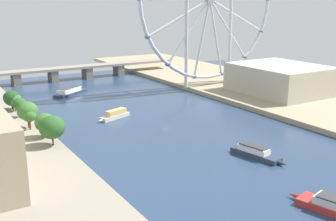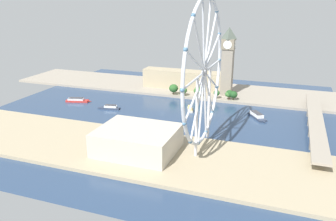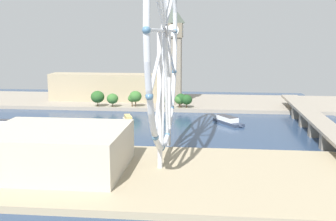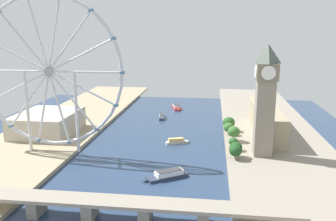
% 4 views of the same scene
% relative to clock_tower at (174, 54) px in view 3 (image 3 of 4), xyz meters
% --- Properties ---
extents(ground_plane, '(382.06, 382.06, 0.00)m').
position_rel_clock_tower_xyz_m(ground_plane, '(88.98, -55.89, -48.26)').
color(ground_plane, navy).
extents(riverbank_left, '(90.00, 520.00, 3.00)m').
position_rel_clock_tower_xyz_m(riverbank_left, '(-17.05, -55.89, -46.76)').
color(riverbank_left, gray).
rests_on(riverbank_left, ground_plane).
extents(riverbank_right, '(90.00, 520.00, 3.00)m').
position_rel_clock_tower_xyz_m(riverbank_right, '(195.01, -55.89, -46.76)').
color(riverbank_right, tan).
rests_on(riverbank_right, ground_plane).
extents(clock_tower, '(17.02, 17.02, 86.72)m').
position_rel_clock_tower_xyz_m(clock_tower, '(0.00, 0.00, 0.00)').
color(clock_tower, gray).
rests_on(clock_tower, riverbank_left).
extents(parliament_block, '(22.00, 111.01, 25.55)m').
position_rel_clock_tower_xyz_m(parliament_block, '(-10.87, -63.50, -32.48)').
color(parliament_block, tan).
rests_on(parliament_block, riverbank_left).
extents(tree_row_embankment, '(14.16, 88.76, 13.89)m').
position_rel_clock_tower_xyz_m(tree_row_embankment, '(22.09, -26.30, -37.37)').
color(tree_row_embankment, '#513823').
rests_on(tree_row_embankment, riverbank_left).
extents(ferris_wheel, '(121.93, 3.20, 124.91)m').
position_rel_clock_tower_xyz_m(ferris_wheel, '(167.47, 11.07, 19.17)').
color(ferris_wheel, silver).
rests_on(ferris_wheel, riverbank_right).
extents(riverside_hall, '(52.35, 63.92, 19.74)m').
position_rel_clock_tower_xyz_m(riverside_hall, '(195.97, -36.84, -35.39)').
color(riverside_hall, '#BCB29E').
rests_on(riverside_hall, riverbank_right).
extents(river_bridge, '(194.06, 14.17, 11.45)m').
position_rel_clock_tower_xyz_m(river_bridge, '(88.98, 104.95, -39.78)').
color(river_bridge, gray).
rests_on(river_bridge, ground_plane).
extents(tour_boat_0, '(31.02, 22.98, 5.65)m').
position_rel_clock_tower_xyz_m(tour_boat_0, '(69.25, 47.42, -45.87)').
color(tour_boat_0, '#2D384C').
rests_on(tour_boat_0, ground_plane).
extents(tour_boat_2, '(23.08, 11.58, 5.06)m').
position_rel_clock_tower_xyz_m(tour_boat_2, '(70.49, -28.35, -46.12)').
color(tour_boat_2, beige).
rests_on(tour_boat_2, ground_plane).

